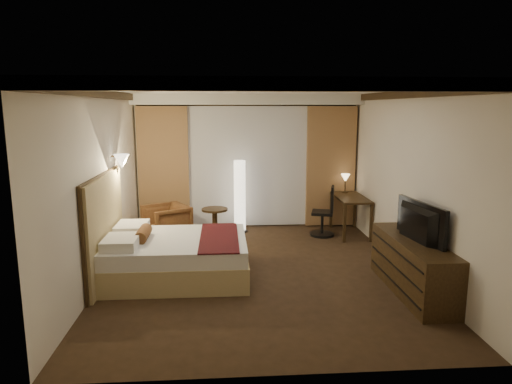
{
  "coord_description": "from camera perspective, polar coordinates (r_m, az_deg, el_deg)",
  "views": [
    {
      "loc": [
        -0.5,
        -6.57,
        2.45
      ],
      "look_at": [
        0.0,
        0.4,
        1.15
      ],
      "focal_mm": 32.0,
      "sensor_mm": 36.0,
      "label": 1
    }
  ],
  "objects": [
    {
      "name": "floor",
      "position": [
        7.03,
        0.24,
        -9.86
      ],
      "size": [
        4.5,
        5.5,
        0.01
      ],
      "primitive_type": "cube",
      "color": "#312113",
      "rests_on": "ground"
    },
    {
      "name": "ceiling",
      "position": [
        6.59,
        0.26,
        12.71
      ],
      "size": [
        4.5,
        5.5,
        0.01
      ],
      "primitive_type": "cube",
      "color": "white",
      "rests_on": "back_wall"
    },
    {
      "name": "back_wall",
      "position": [
        9.4,
        -1.03,
        3.81
      ],
      "size": [
        4.5,
        0.02,
        2.7
      ],
      "primitive_type": "cube",
      "color": "beige",
      "rests_on": "floor"
    },
    {
      "name": "left_wall",
      "position": [
        6.89,
        -18.77,
        0.78
      ],
      "size": [
        0.02,
        5.5,
        2.7
      ],
      "primitive_type": "cube",
      "color": "beige",
      "rests_on": "floor"
    },
    {
      "name": "right_wall",
      "position": [
        7.21,
        18.39,
        1.22
      ],
      "size": [
        0.02,
        5.5,
        2.7
      ],
      "primitive_type": "cube",
      "color": "beige",
      "rests_on": "floor"
    },
    {
      "name": "crown_molding",
      "position": [
        6.59,
        0.26,
        12.19
      ],
      "size": [
        4.5,
        5.5,
        0.12
      ],
      "primitive_type": null,
      "color": "black",
      "rests_on": "ceiling"
    },
    {
      "name": "soffit",
      "position": [
        9.08,
        -0.97,
        11.48
      ],
      "size": [
        4.5,
        0.5,
        0.2
      ],
      "primitive_type": "cube",
      "color": "white",
      "rests_on": "ceiling"
    },
    {
      "name": "curtain_sheer",
      "position": [
        9.33,
        -1.01,
        3.15
      ],
      "size": [
        2.48,
        0.04,
        2.45
      ],
      "primitive_type": "cube",
      "color": "silver",
      "rests_on": "back_wall"
    },
    {
      "name": "curtain_left_drape",
      "position": [
        9.33,
        -11.48,
        2.94
      ],
      "size": [
        1.0,
        0.14,
        2.45
      ],
      "primitive_type": "cube",
      "color": "#9E7148",
      "rests_on": "back_wall"
    },
    {
      "name": "curtain_right_drape",
      "position": [
        9.52,
        9.3,
        3.15
      ],
      "size": [
        1.0,
        0.14,
        2.45
      ],
      "primitive_type": "cube",
      "color": "#9E7148",
      "rests_on": "back_wall"
    },
    {
      "name": "wall_sconce",
      "position": [
        7.44,
        -16.45,
        3.7
      ],
      "size": [
        0.24,
        0.24,
        0.24
      ],
      "primitive_type": null,
      "color": "white",
      "rests_on": "left_wall"
    },
    {
      "name": "bed",
      "position": [
        6.82,
        -9.73,
        -8.04
      ],
      "size": [
        2.01,
        1.57,
        0.59
      ],
      "primitive_type": null,
      "color": "white",
      "rests_on": "floor"
    },
    {
      "name": "headboard",
      "position": [
        6.87,
        -18.35,
        -4.34
      ],
      "size": [
        0.12,
        1.87,
        1.5
      ],
      "primitive_type": null,
      "color": "tan",
      "rests_on": "floor"
    },
    {
      "name": "armchair",
      "position": [
        8.61,
        -11.14,
        -3.61
      ],
      "size": [
        0.96,
        0.97,
        0.75
      ],
      "primitive_type": "imported",
      "rotation": [
        0.0,
        0.0,
        -1.04
      ],
      "color": "#542819",
      "rests_on": "floor"
    },
    {
      "name": "side_table",
      "position": [
        8.81,
        -5.16,
        -3.81
      ],
      "size": [
        0.5,
        0.5,
        0.55
      ],
      "primitive_type": null,
      "color": "black",
      "rests_on": "floor"
    },
    {
      "name": "floor_lamp",
      "position": [
        9.01,
        -2.04,
        -0.52
      ],
      "size": [
        0.3,
        0.3,
        1.44
      ],
      "primitive_type": null,
      "color": "white",
      "rests_on": "floor"
    },
    {
      "name": "desk",
      "position": [
        9.08,
        11.67,
        -2.89
      ],
      "size": [
        0.55,
        1.16,
        0.75
      ],
      "primitive_type": null,
      "color": "black",
      "rests_on": "floor"
    },
    {
      "name": "desk_lamp",
      "position": [
        9.38,
        11.09,
        0.95
      ],
      "size": [
        0.18,
        0.18,
        0.34
      ],
      "primitive_type": null,
      "color": "#FFD899",
      "rests_on": "desk"
    },
    {
      "name": "office_chair",
      "position": [
        8.87,
        8.31,
        -2.34
      ],
      "size": [
        0.58,
        0.58,
        0.98
      ],
      "primitive_type": null,
      "rotation": [
        0.0,
        0.0,
        -0.27
      ],
      "color": "black",
      "rests_on": "floor"
    },
    {
      "name": "dresser",
      "position": [
        6.51,
        18.97,
        -8.75
      ],
      "size": [
        0.5,
        1.87,
        0.73
      ],
      "primitive_type": null,
      "color": "black",
      "rests_on": "floor"
    },
    {
      "name": "television",
      "position": [
        6.31,
        19.08,
        -2.92
      ],
      "size": [
        0.78,
        1.18,
        0.14
      ],
      "primitive_type": "imported",
      "rotation": [
        0.0,
        0.0,
        1.71
      ],
      "color": "black",
      "rests_on": "dresser"
    }
  ]
}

